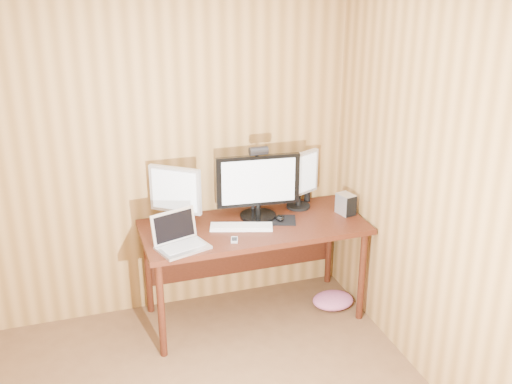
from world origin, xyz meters
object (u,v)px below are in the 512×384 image
keyboard (241,227)px  speaker (307,194)px  laptop (179,238)px  desk_lamp (256,169)px  mouse (279,218)px  monitor_left (175,194)px  hard_drive (346,204)px  desk (251,236)px  monitor_right (299,179)px  phone (234,240)px  monitor_center (258,185)px

keyboard → speaker: size_ratio=3.93×
laptop → desk_lamp: size_ratio=0.66×
mouse → speaker: size_ratio=0.89×
keyboard → mouse: bearing=25.7°
monitor_left → keyboard: 0.52m
hard_drive → monitor_left: bearing=158.6°
desk_lamp → desk: bearing=-114.2°
monitor_right → phone: size_ratio=4.37×
hard_drive → desk: bearing=159.8°
mouse → desk_lamp: 0.39m
desk → keyboard: bearing=-135.3°
monitor_center → mouse: size_ratio=5.93×
desk → desk_lamp: desk_lamp is taller
desk → phone: bearing=-126.2°
mouse → speaker: 0.44m
mouse → desk: bearing=173.5°
desk → keyboard: 0.20m
desk → monitor_center: (0.07, 0.05, 0.37)m
keyboard → desk_lamp: bearing=66.5°
keyboard → speaker: bearing=44.9°
mouse → desk_lamp: desk_lamp is taller
keyboard → laptop: bearing=-144.9°
desk → desk_lamp: bearing=54.1°
laptop → phone: laptop is taller
monitor_center → laptop: (-0.65, -0.30, -0.19)m
desk_lamp → keyboard: bearing=-119.4°
phone → desk_lamp: (0.27, 0.38, 0.35)m
monitor_center → mouse: bearing=-33.6°
monitor_right → laptop: (-1.00, -0.38, -0.18)m
monitor_left → hard_drive: monitor_left is taller
keyboard → hard_drive: size_ratio=2.90×
laptop → hard_drive: laptop is taller
phone → hard_drive: bearing=28.4°
hard_drive → keyboard: bearing=167.9°
desk_lamp → speaker: bearing=27.6°
monitor_center → mouse: (0.13, -0.11, -0.23)m
desk → desk_lamp: 0.50m
phone → mouse: bearing=45.7°
phone → keyboard: bearing=77.1°
monitor_center → hard_drive: size_ratio=3.88×
monitor_left → speaker: monitor_left is taller
desk → monitor_left: size_ratio=3.67×
keyboard → monitor_left: bearing=172.4°
keyboard → mouse: 0.31m
mouse → hard_drive: bearing=5.5°
speaker → desk_lamp: 0.57m
desk_lamp → monitor_right: bearing=17.0°
keyboard → hard_drive: (0.82, 0.01, 0.07)m
laptop → phone: bearing=-22.8°
monitor_left → monitor_right: (0.95, 0.03, -0.00)m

